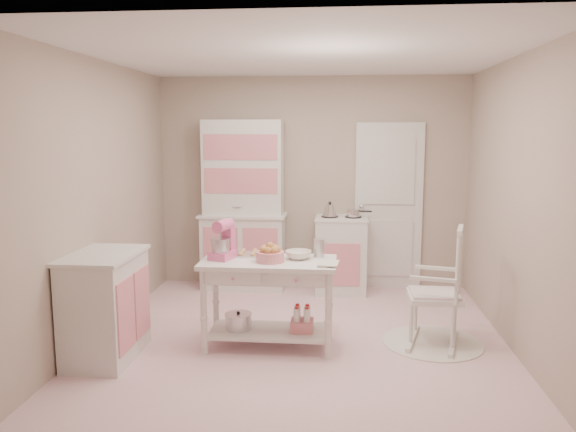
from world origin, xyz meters
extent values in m
plane|color=pink|center=(0.00, 0.00, 0.00)|extent=(3.80, 3.80, 0.00)
cube|color=white|center=(0.00, 0.00, 2.60)|extent=(3.80, 3.80, 0.04)
cube|color=#B5A593|center=(0.00, 1.90, 1.30)|extent=(3.80, 0.04, 2.60)
cube|color=#B5A593|center=(0.00, -1.90, 1.30)|extent=(3.80, 0.04, 2.60)
cube|color=#B5A593|center=(-1.90, 0.00, 1.30)|extent=(0.04, 3.80, 2.60)
cube|color=#B5A593|center=(1.90, 0.00, 1.30)|extent=(0.04, 3.80, 2.60)
cube|color=white|center=(0.95, 1.87, 1.02)|extent=(0.82, 0.05, 2.04)
cube|color=white|center=(-0.83, 1.66, 1.04)|extent=(1.06, 0.50, 2.08)
cube|color=white|center=(0.37, 1.61, 0.46)|extent=(0.62, 0.57, 0.92)
cube|color=white|center=(-1.63, -0.61, 0.46)|extent=(0.54, 0.84, 0.92)
cylinder|color=white|center=(1.22, -0.01, 0.01)|extent=(0.92, 0.92, 0.01)
cube|color=white|center=(1.22, -0.01, 0.55)|extent=(0.64, 0.82, 1.10)
cube|color=white|center=(-0.27, -0.22, 0.40)|extent=(1.20, 0.60, 0.80)
cube|color=pink|center=(-0.69, -0.20, 0.97)|extent=(0.27, 0.33, 0.34)
cube|color=silver|center=(-0.42, -0.04, 0.81)|extent=(0.34, 0.24, 0.02)
cylinder|color=pink|center=(-0.25, -0.27, 0.85)|extent=(0.25, 0.25, 0.09)
imported|color=white|center=(-0.01, -0.14, 0.84)|extent=(0.24, 0.24, 0.07)
cylinder|color=silver|center=(0.17, -0.06, 0.89)|extent=(0.10, 0.10, 0.17)
imported|color=white|center=(0.18, -0.34, 0.81)|extent=(0.19, 0.24, 0.02)
camera|label=1|loc=(0.35, -5.06, 1.94)|focal=35.00mm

